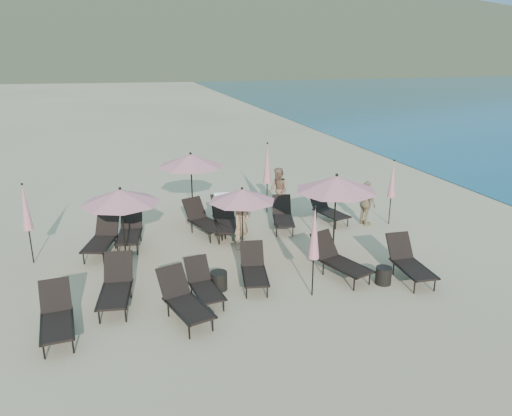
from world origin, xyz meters
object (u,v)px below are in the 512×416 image
object	(u,v)px
lounger_6	(102,237)
lounger_8	(225,217)
lounger_2	(204,284)
umbrella_open_0	(121,197)
lounger_11	(327,209)
umbrella_closed_0	(314,234)
umbrella_closed_1	(392,180)
lounger_10	(283,215)
umbrella_open_2	(336,183)
beachgoer_b	(278,190)
lounger_0	(56,316)
lounger_5	(409,261)
side_table_1	(383,276)
umbrella_closed_2	(25,208)
lounger_3	(254,269)
lounger_12	(116,286)
lounger_4	(339,259)
lounger_13	(204,219)
beachgoer_c	(366,203)
umbrella_open_3	(191,160)
side_table_0	(219,281)
umbrella_open_1	(242,195)
umbrella_closed_3	(267,164)
lounger_7	(130,230)
beachgoer_a	(241,223)
lounger_9	(225,216)

from	to	relation	value
lounger_6	lounger_8	world-z (taller)	lounger_8
lounger_2	umbrella_open_0	xyz separation A→B (m)	(-1.70, 2.56, 1.62)
lounger_11	umbrella_open_0	xyz separation A→B (m)	(-6.97, -1.73, 1.59)
umbrella_closed_0	umbrella_closed_1	world-z (taller)	umbrella_closed_0
lounger_10	umbrella_open_2	xyz separation A→B (m)	(0.57, -2.72, 1.78)
beachgoer_b	lounger_8	bearing A→B (deg)	-65.27
lounger_0	umbrella_closed_1	size ratio (longest dim) A/B	0.78
lounger_5	side_table_1	bearing A→B (deg)	-168.54
umbrella_closed_2	lounger_3	bearing A→B (deg)	-28.98
lounger_10	lounger_12	bearing A→B (deg)	-130.90
lounger_4	lounger_13	size ratio (longest dim) A/B	1.00
lounger_3	umbrella_open_0	world-z (taller)	umbrella_open_0
beachgoer_c	umbrella_closed_0	bearing A→B (deg)	127.16
umbrella_open_3	umbrella_closed_1	xyz separation A→B (m)	(6.45, -2.29, -0.60)
side_table_1	umbrella_open_3	bearing A→B (deg)	121.76
umbrella_open_0	umbrella_closed_0	xyz separation A→B (m)	(4.31, -3.15, -0.41)
umbrella_open_0	side_table_0	bearing A→B (deg)	-44.77
lounger_8	umbrella_open_1	distance (m)	2.31
lounger_4	lounger_0	bearing A→B (deg)	168.40
beachgoer_b	umbrella_closed_3	bearing A→B (deg)	-112.15
lounger_2	umbrella_closed_0	distance (m)	2.94
lounger_11	beachgoer_b	bearing A→B (deg)	116.59
lounger_10	lounger_6	bearing A→B (deg)	-160.90
lounger_4	umbrella_open_3	distance (m)	6.46
lounger_8	lounger_13	bearing A→B (deg)	174.28
lounger_3	lounger_5	world-z (taller)	lounger_5
lounger_7	umbrella_closed_0	distance (m)	6.34
lounger_2	umbrella_closed_2	xyz separation A→B (m)	(-4.24, 3.55, 1.23)
lounger_13	umbrella_open_3	xyz separation A→B (m)	(-0.12, 1.31, 1.69)
umbrella_open_1	umbrella_closed_2	world-z (taller)	umbrella_closed_2
lounger_7	lounger_11	distance (m)	6.75
lounger_5	lounger_11	world-z (taller)	lounger_5
lounger_2	lounger_11	world-z (taller)	lounger_11
lounger_4	lounger_12	world-z (taller)	lounger_12
lounger_2	side_table_1	distance (m)	4.67
lounger_6	lounger_11	xyz separation A→B (m)	(7.58, 0.56, -0.03)
lounger_2	side_table_0	world-z (taller)	lounger_2
side_table_1	lounger_7	bearing A→B (deg)	142.66
lounger_8	umbrella_closed_2	world-z (taller)	umbrella_closed_2
lounger_5	beachgoer_a	xyz separation A→B (m)	(-3.69, 3.29, 0.34)
lounger_13	beachgoer_a	size ratio (longest dim) A/B	1.20
lounger_12	lounger_0	bearing A→B (deg)	-132.21
side_table_1	lounger_2	bearing A→B (deg)	173.40
lounger_0	umbrella_open_2	xyz separation A→B (m)	(7.42, 2.04, 1.77)
lounger_4	beachgoer_b	distance (m)	5.60
lounger_9	side_table_0	xyz separation A→B (m)	(-1.17, -4.06, -0.26)
umbrella_open_1	umbrella_open_2	bearing A→B (deg)	-20.01
umbrella_closed_1	umbrella_closed_0	bearing A→B (deg)	-138.98
lounger_12	umbrella_open_0	world-z (taller)	umbrella_open_0
lounger_6	beachgoer_b	world-z (taller)	beachgoer_b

